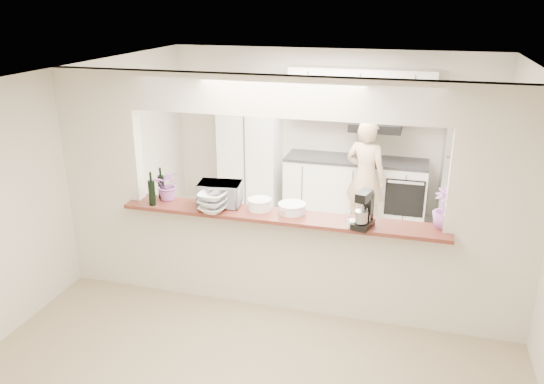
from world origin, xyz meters
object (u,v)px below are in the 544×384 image
at_px(person, 365,178).
at_px(stand_mixer, 364,211).
at_px(toaster_oven, 220,194).
at_px(refrigerator, 469,174).

bearing_deg(person, stand_mixer, 114.98).
bearing_deg(toaster_oven, person, 50.18).
relative_size(stand_mixer, person, 0.23).
bearing_deg(refrigerator, toaster_oven, -136.61).
distance_m(toaster_oven, stand_mixer, 1.57).
bearing_deg(toaster_oven, refrigerator, 35.72).
relative_size(toaster_oven, person, 0.27).
xyz_separation_m(refrigerator, person, (-1.40, -0.46, -0.03)).
bearing_deg(refrigerator, person, -161.95).
relative_size(refrigerator, person, 1.03).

